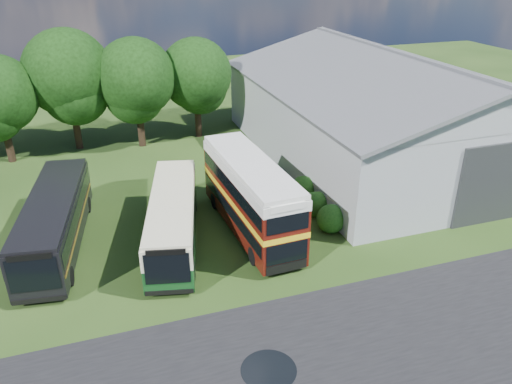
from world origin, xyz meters
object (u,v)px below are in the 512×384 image
object	(u,v)px
bus_green_single	(173,218)
bus_maroon_double	(251,197)
storage_shed	(386,102)
bus_dark_single	(55,221)

from	to	relation	value
bus_green_single	bus_maroon_double	bearing A→B (deg)	12.16
storage_shed	bus_green_single	distance (m)	20.24
bus_maroon_double	bus_dark_single	size ratio (longest dim) A/B	0.91
storage_shed	bus_maroon_double	world-z (taller)	storage_shed
bus_maroon_double	bus_dark_single	xyz separation A→B (m)	(-10.54, 1.69, -0.55)
storage_shed	bus_green_single	size ratio (longest dim) A/B	2.34
storage_shed	bus_maroon_double	bearing A→B (deg)	-148.53
bus_dark_single	storage_shed	bearing A→B (deg)	23.43
storage_shed	bus_dark_single	xyz separation A→B (m)	(-24.32, -6.75, -2.57)
bus_green_single	bus_maroon_double	distance (m)	4.49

